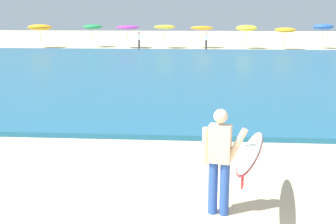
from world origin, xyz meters
The scene contains 12 objects.
sea centered at (0.00, 19.30, 0.07)m, with size 120.00×28.00×0.14m, color #1E6084.
surfer_with_board centered at (1.24, 1.20, 1.03)m, with size 1.19×2.79×1.73m.
beach_umbrella_0 centered at (-14.61, 35.35, 1.94)m, with size 2.22×2.24×2.26m.
beach_umbrella_1 centered at (-9.83, 36.59, 1.97)m, with size 1.90×1.92×2.26m.
beach_umbrella_2 centered at (-6.27, 35.90, 1.95)m, with size 2.21×2.22×2.17m.
beach_umbrella_3 centered at (-2.73, 35.79, 1.99)m, with size 2.00×2.01×2.20m.
beach_umbrella_4 centered at (0.78, 36.42, 1.88)m, with size 2.15×2.17×2.12m.
beach_umbrella_5 centered at (4.91, 35.85, 1.91)m, with size 1.95×1.98×2.25m.
beach_umbrella_6 centered at (8.28, 34.86, 1.78)m, with size 1.89×1.91×2.04m.
beach_umbrella_7 centered at (12.01, 36.40, 2.00)m, with size 1.86×1.89×2.36m.
beachgoer_near_row_left centered at (1.18, 34.74, 0.84)m, with size 0.32×0.20×1.58m.
beachgoer_near_row_mid centered at (-5.05, 34.93, 0.84)m, with size 0.32×0.20×1.58m.
Camera 1 is at (0.70, -5.19, 3.14)m, focal length 45.94 mm.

